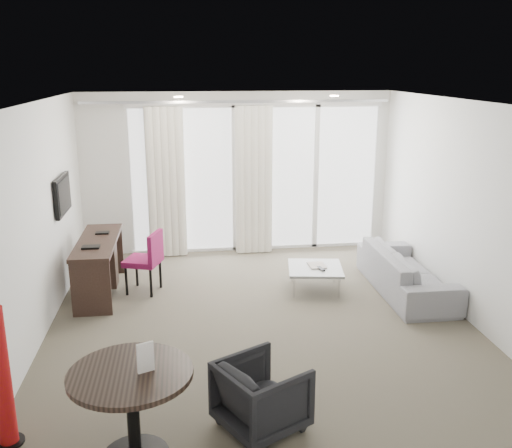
{
  "coord_description": "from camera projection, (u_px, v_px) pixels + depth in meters",
  "views": [
    {
      "loc": [
        -0.85,
        -6.12,
        2.98
      ],
      "look_at": [
        0.0,
        0.6,
        1.1
      ],
      "focal_mm": 40.0,
      "sensor_mm": 36.0,
      "label": 1
    }
  ],
  "objects": [
    {
      "name": "floor",
      "position": [
        262.0,
        327.0,
        6.75
      ],
      "size": [
        5.0,
        6.0,
        0.0
      ],
      "primitive_type": "cube",
      "color": "brown",
      "rests_on": "ground"
    },
    {
      "name": "ceiling",
      "position": [
        263.0,
        103.0,
        6.05
      ],
      "size": [
        5.0,
        6.0,
        0.0
      ],
      "primitive_type": "cube",
      "color": "white",
      "rests_on": "ground"
    },
    {
      "name": "wall_left",
      "position": [
        32.0,
        229.0,
        6.1
      ],
      "size": [
        0.0,
        6.0,
        2.6
      ],
      "primitive_type": "cube",
      "color": "silver",
      "rests_on": "ground"
    },
    {
      "name": "wall_right",
      "position": [
        473.0,
        214.0,
        6.7
      ],
      "size": [
        0.0,
        6.0,
        2.6
      ],
      "primitive_type": "cube",
      "color": "silver",
      "rests_on": "ground"
    },
    {
      "name": "wall_front",
      "position": [
        329.0,
        347.0,
        3.53
      ],
      "size": [
        5.0,
        0.0,
        2.6
      ],
      "primitive_type": "cube",
      "color": "silver",
      "rests_on": "ground"
    },
    {
      "name": "window_panel",
      "position": [
        256.0,
        179.0,
        9.32
      ],
      "size": [
        4.0,
        0.02,
        2.38
      ],
      "primitive_type": null,
      "color": "white",
      "rests_on": "ground"
    },
    {
      "name": "window_frame",
      "position": [
        256.0,
        179.0,
        9.3
      ],
      "size": [
        4.1,
        0.06,
        2.44
      ],
      "primitive_type": null,
      "color": "white",
      "rests_on": "ground"
    },
    {
      "name": "curtain_left",
      "position": [
        166.0,
        183.0,
        8.98
      ],
      "size": [
        0.6,
        0.2,
        2.38
      ],
      "primitive_type": null,
      "color": "silver",
      "rests_on": "ground"
    },
    {
      "name": "curtain_right",
      "position": [
        254.0,
        181.0,
        9.15
      ],
      "size": [
        0.6,
        0.2,
        2.38
      ],
      "primitive_type": null,
      "color": "silver",
      "rests_on": "ground"
    },
    {
      "name": "curtain_track",
      "position": [
        238.0,
        102.0,
        8.79
      ],
      "size": [
        4.8,
        0.04,
        0.04
      ],
      "primitive_type": null,
      "color": "#B2B2B7",
      "rests_on": "ceiling"
    },
    {
      "name": "downlight_a",
      "position": [
        178.0,
        97.0,
        7.48
      ],
      "size": [
        0.12,
        0.12,
        0.02
      ],
      "primitive_type": "cylinder",
      "color": "#FFE0B2",
      "rests_on": "ceiling"
    },
    {
      "name": "downlight_b",
      "position": [
        334.0,
        96.0,
        7.73
      ],
      "size": [
        0.12,
        0.12,
        0.02
      ],
      "primitive_type": "cylinder",
      "color": "#FFE0B2",
      "rests_on": "ceiling"
    },
    {
      "name": "desk",
      "position": [
        99.0,
        267.0,
        7.66
      ],
      "size": [
        0.5,
        1.6,
        0.75
      ],
      "primitive_type": null,
      "color": "black",
      "rests_on": "floor"
    },
    {
      "name": "tv",
      "position": [
        63.0,
        195.0,
        7.48
      ],
      "size": [
        0.05,
        0.8,
        0.5
      ],
      "primitive_type": null,
      "color": "black",
      "rests_on": "wall_left"
    },
    {
      "name": "desk_chair",
      "position": [
        143.0,
        262.0,
        7.7
      ],
      "size": [
        0.58,
        0.56,
        0.85
      ],
      "primitive_type": null,
      "rotation": [
        0.0,
        0.0,
        -0.33
      ],
      "color": "maroon",
      "rests_on": "floor"
    },
    {
      "name": "round_table",
      "position": [
        133.0,
        415.0,
        4.39
      ],
      "size": [
        1.1,
        1.1,
        0.76
      ],
      "primitive_type": null,
      "rotation": [
        0.0,
        0.0,
        0.18
      ],
      "color": "black",
      "rests_on": "floor"
    },
    {
      "name": "menu_card",
      "position": [
        147.0,
        376.0,
        4.3
      ],
      "size": [
        0.13,
        0.07,
        0.24
      ],
      "primitive_type": null,
      "rotation": [
        0.0,
        0.0,
        0.4
      ],
      "color": "white",
      "rests_on": "round_table"
    },
    {
      "name": "red_lamp",
      "position": [
        1.0,
        378.0,
        4.51
      ],
      "size": [
        0.26,
        0.26,
        1.2
      ],
      "primitive_type": "cylinder",
      "rotation": [
        0.0,
        0.0,
        0.07
      ],
      "color": "#A51010",
      "rests_on": "floor"
    },
    {
      "name": "tub_armchair",
      "position": [
        262.0,
        396.0,
        4.8
      ],
      "size": [
        0.9,
        0.89,
        0.6
      ],
      "primitive_type": "imported",
      "rotation": [
        0.0,
        0.0,
        2.08
      ],
      "color": "black",
      "rests_on": "floor"
    },
    {
      "name": "coffee_table",
      "position": [
        315.0,
        278.0,
        7.84
      ],
      "size": [
        0.82,
        0.82,
        0.33
      ],
      "primitive_type": null,
      "rotation": [
        0.0,
        0.0,
        -0.15
      ],
      "color": "gray",
      "rests_on": "floor"
    },
    {
      "name": "remote",
      "position": [
        321.0,
        267.0,
        7.7
      ],
      "size": [
        0.09,
        0.17,
        0.02
      ],
      "primitive_type": null,
      "rotation": [
        0.0,
        0.0,
        0.23
      ],
      "color": "black",
      "rests_on": "coffee_table"
    },
    {
      "name": "magazine",
      "position": [
        317.0,
        263.0,
        7.84
      ],
      "size": [
        0.21,
        0.27,
        0.01
      ],
      "primitive_type": null,
      "rotation": [
        0.0,
        0.0,
        0.03
      ],
      "color": "gray",
      "rests_on": "coffee_table"
    },
    {
      "name": "sofa",
      "position": [
        406.0,
        271.0,
        7.74
      ],
      "size": [
        0.78,
        1.99,
        0.58
      ],
      "primitive_type": "imported",
      "rotation": [
        0.0,
        0.0,
        1.57
      ],
      "color": "gray",
      "rests_on": "floor"
    },
    {
      "name": "terrace_slab",
      "position": [
        246.0,
        228.0,
        11.1
      ],
      "size": [
        5.6,
        3.0,
        0.12
      ],
      "primitive_type": "cube",
      "color": "#4D4D50",
      "rests_on": "ground"
    },
    {
      "name": "rattan_chair_a",
      "position": [
        262.0,
        215.0,
        10.37
      ],
      "size": [
        0.57,
        0.57,
        0.74
      ],
      "primitive_type": null,
      "rotation": [
        0.0,
        0.0,
        -0.14
      ],
      "color": "brown",
      "rests_on": "terrace_slab"
    },
    {
      "name": "rattan_chair_b",
      "position": [
        329.0,
        197.0,
        11.77
      ],
      "size": [
        0.55,
        0.55,
        0.75
      ],
      "primitive_type": null,
      "rotation": [
        0.0,
        0.0,
        0.08
      ],
      "color": "brown",
      "rests_on": "terrace_slab"
    },
    {
      "name": "rattan_table",
      "position": [
        282.0,
        212.0,
        11.12
      ],
      "size": [
        0.56,
        0.56,
        0.45
      ],
      "primitive_type": null,
      "rotation": [
        0.0,
        0.0,
        -0.28
      ],
      "color": "brown",
      "rests_on": "terrace_slab"
    },
    {
      "name": "balustrade",
      "position": [
        239.0,
        185.0,
        12.34
      ],
      "size": [
        5.5,
        0.06,
        1.05
      ],
      "primitive_type": null,
      "color": "#B2B2B7",
      "rests_on": "terrace_slab"
    }
  ]
}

